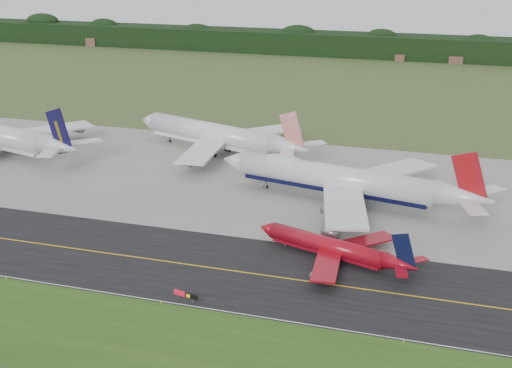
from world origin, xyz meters
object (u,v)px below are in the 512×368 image
object	(u,v)px
jet_red_737	(335,248)
jet_star_tail	(220,136)
jet_ba_747	(344,180)
taxiway_sign	(186,295)

from	to	relation	value
jet_red_737	jet_star_tail	bearing A→B (deg)	126.97
jet_ba_747	jet_red_737	xyz separation A→B (m)	(4.71, -33.12, -3.26)
jet_red_737	jet_star_tail	distance (m)	80.07
jet_ba_747	jet_star_tail	bearing A→B (deg)	144.64
jet_red_737	taxiway_sign	size ratio (longest dim) A/B	7.06
jet_star_tail	jet_ba_747	bearing A→B (deg)	-35.36
jet_ba_747	jet_star_tail	xyz separation A→B (m)	(-43.42, 30.81, -0.34)
jet_star_tail	jet_red_737	bearing A→B (deg)	-53.03
jet_red_737	jet_star_tail	xyz separation A→B (m)	(-48.13, 63.92, 2.92)
jet_star_tail	taxiway_sign	size ratio (longest dim) A/B	12.51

